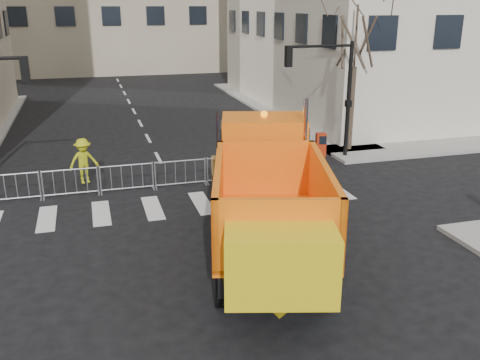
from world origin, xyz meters
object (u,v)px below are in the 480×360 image
object	(u,v)px
cop_b	(259,179)
newspaper_box	(321,145)
cop_a	(249,172)
plow_truck	(268,193)
cop_c	(276,161)
worker	(84,161)

from	to	relation	value
cop_b	newspaper_box	bearing A→B (deg)	-125.40
cop_a	newspaper_box	distance (m)	5.70
plow_truck	cop_b	xyz separation A→B (m)	(1.24, 4.51, -1.13)
cop_c	plow_truck	bearing A→B (deg)	32.49
cop_b	cop_c	world-z (taller)	cop_c
cop_c	newspaper_box	size ratio (longest dim) A/B	1.67
cop_a	cop_b	xyz separation A→B (m)	(0.14, -0.85, -0.00)
cop_b	newspaper_box	distance (m)	6.15
cop_b	newspaper_box	size ratio (longest dim) A/B	1.45
cop_c	newspaper_box	xyz separation A→B (m)	(3.17, 2.61, -0.22)
cop_b	cop_c	size ratio (longest dim) A/B	0.87
plow_truck	cop_a	bearing A→B (deg)	3.93
newspaper_box	cop_c	bearing A→B (deg)	-128.42
cop_c	worker	distance (m)	7.66
cop_b	worker	distance (m)	7.07
plow_truck	cop_a	distance (m)	5.58
plow_truck	cop_c	size ratio (longest dim) A/B	6.29
cop_a	worker	world-z (taller)	worker
cop_a	plow_truck	bearing A→B (deg)	53.81
cop_b	cop_c	xyz separation A→B (m)	(1.24, 1.67, 0.12)
cop_b	cop_a	bearing A→B (deg)	-70.18
plow_truck	newspaper_box	xyz separation A→B (m)	(5.65, 8.79, -1.22)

